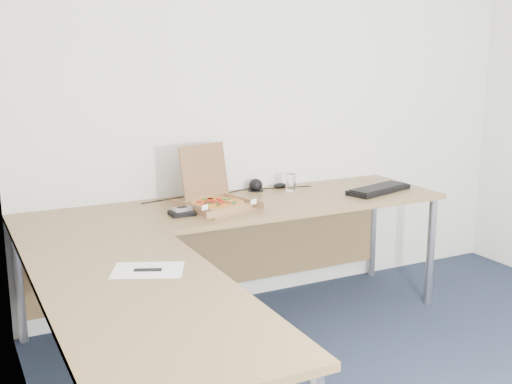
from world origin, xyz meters
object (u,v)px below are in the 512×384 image
wallet (182,213)px  keyboard (379,190)px  pizza_box (216,201)px  desk (217,235)px  drinking_glass (291,182)px

wallet → keyboard: bearing=0.9°
pizza_box → keyboard: bearing=-22.5°
keyboard → pizza_box: bearing=159.7°
desk → pizza_box: size_ratio=6.46×
keyboard → drinking_glass: bearing=133.3°
desk → keyboard: bearing=14.4°
drinking_glass → pizza_box: bearing=-161.3°
pizza_box → wallet: (-0.23, -0.06, -0.03)m
pizza_box → keyboard: (1.07, -0.08, -0.03)m
pizza_box → drinking_glass: size_ratio=3.59×
drinking_glass → wallet: drinking_glass is taller
desk → wallet: (-0.06, 0.34, 0.04)m
drinking_glass → desk: bearing=-142.0°
desk → keyboard: (1.24, 0.32, 0.04)m
pizza_box → drinking_glass: bearing=0.3°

